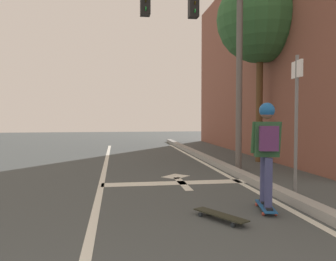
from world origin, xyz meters
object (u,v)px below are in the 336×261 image
object	(u,v)px
skateboard	(266,207)
street_sign_post	(296,105)
skater	(267,142)
spare_skateboard	(220,215)
roadside_tree	(260,20)
traffic_signal_mast	(204,35)

from	to	relation	value
skateboard	street_sign_post	xyz separation A→B (m)	(0.97, 0.89, 1.55)
skater	spare_skateboard	xyz separation A→B (m)	(-0.82, -0.35, -0.96)
spare_skateboard	roadside_tree	xyz separation A→B (m)	(2.98, 5.60, 4.27)
roadside_tree	spare_skateboard	bearing A→B (deg)	-118.03
street_sign_post	traffic_signal_mast	bearing A→B (deg)	108.31
skater	street_sign_post	xyz separation A→B (m)	(0.97, 0.91, 0.58)
skateboard	spare_skateboard	bearing A→B (deg)	-155.96
traffic_signal_mast	spare_skateboard	bearing A→B (deg)	-101.37
skater	street_sign_post	distance (m)	1.45
spare_skateboard	roadside_tree	bearing A→B (deg)	61.97
skateboard	traffic_signal_mast	xyz separation A→B (m)	(0.01, 3.78, 3.41)
spare_skateboard	roadside_tree	size ratio (longest dim) A/B	0.15
skater	roadside_tree	distance (m)	6.57
skateboard	skater	world-z (taller)	skater
skater	street_sign_post	bearing A→B (deg)	43.21
skater	spare_skateboard	bearing A→B (deg)	-156.93
spare_skateboard	traffic_signal_mast	bearing A→B (deg)	78.63
roadside_tree	skater	bearing A→B (deg)	-112.40
skater	roadside_tree	bearing A→B (deg)	67.60
skateboard	spare_skateboard	size ratio (longest dim) A/B	0.93
skater	traffic_signal_mast	bearing A→B (deg)	89.74
street_sign_post	roadside_tree	xyz separation A→B (m)	(1.19, 4.34, 2.73)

